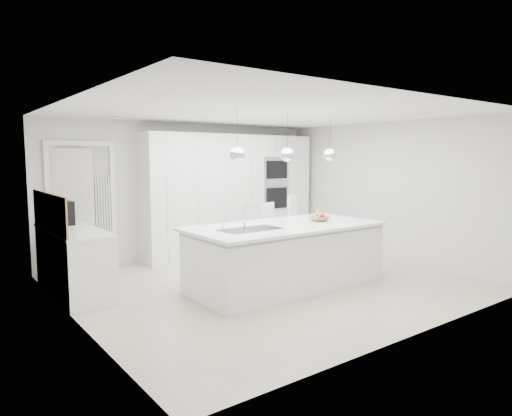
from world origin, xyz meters
TOP-DOWN VIEW (x-y plane):
  - floor at (0.00, 0.00)m, footprint 5.50×5.50m
  - wall_back at (0.00, 2.50)m, footprint 5.50×0.00m
  - wall_left at (-2.75, 0.00)m, footprint 0.00×5.00m
  - ceiling at (0.00, 0.00)m, footprint 5.50×5.50m
  - tall_cabinets at (0.80, 2.20)m, footprint 3.60×0.60m
  - oven_stack at (1.70, 1.89)m, footprint 0.62×0.04m
  - doorway_frame at (-1.95, 2.47)m, footprint 1.11×0.08m
  - hallway_door at (-2.20, 2.42)m, footprint 0.76×0.38m
  - radiator at (-1.63, 2.46)m, footprint 0.32×0.04m
  - left_base_cabinets at (-2.45, 1.20)m, footprint 0.60×1.80m
  - left_worktop at (-2.45, 1.20)m, footprint 0.62×1.82m
  - oak_backsplash at (-2.74, 1.20)m, footprint 0.02×1.80m
  - island_base at (0.10, -0.30)m, footprint 2.80×1.20m
  - island_worktop at (0.10, -0.25)m, footprint 2.84×1.40m
  - island_sink at (-0.55, -0.30)m, footprint 0.84×0.44m
  - island_tap at (-0.50, -0.10)m, footprint 0.02×0.02m
  - pendant_left at (-0.75, -0.30)m, footprint 0.20×0.20m
  - pendant_mid at (0.10, -0.30)m, footprint 0.20×0.20m
  - pendant_right at (0.95, -0.30)m, footprint 0.20×0.20m
  - fruit_bowl at (0.77, -0.27)m, footprint 0.38×0.38m
  - espresso_machine at (-2.43, 1.64)m, footprint 0.21×0.32m
  - bar_stool_left at (0.54, 0.56)m, footprint 0.51×0.60m
  - bar_stool_right at (1.24, 0.71)m, footprint 0.59×0.66m
  - apple_a at (0.82, -0.30)m, footprint 0.07×0.07m
  - apple_b at (0.80, -0.31)m, footprint 0.08×0.08m
  - banana_bunch at (0.78, -0.27)m, footprint 0.25×0.18m

SIDE VIEW (x-z plane):
  - floor at x=0.00m, z-range 0.00..0.00m
  - left_base_cabinets at x=-2.45m, z-range 0.00..0.86m
  - island_base at x=0.10m, z-range 0.00..0.86m
  - bar_stool_left at x=0.54m, z-range 0.00..1.11m
  - bar_stool_right at x=1.24m, z-range 0.00..1.20m
  - island_sink at x=-0.55m, z-range 0.73..0.91m
  - radiator at x=-1.63m, z-range 0.15..1.55m
  - left_worktop at x=-2.45m, z-range 0.86..0.90m
  - island_worktop at x=0.10m, z-range 0.86..0.90m
  - fruit_bowl at x=0.77m, z-range 0.90..0.98m
  - apple_a at x=0.82m, z-range 0.93..1.00m
  - apple_b at x=0.80m, z-range 0.93..1.01m
  - hallway_door at x=-2.20m, z-range 0.00..2.00m
  - banana_bunch at x=0.78m, z-range 0.91..1.13m
  - doorway_frame at x=-1.95m, z-range -0.04..2.09m
  - island_tap at x=-0.50m, z-range 0.90..1.20m
  - espresso_machine at x=-2.43m, z-range 0.90..1.24m
  - tall_cabinets at x=0.80m, z-range 0.00..2.30m
  - oak_backsplash at x=-2.74m, z-range 0.90..1.40m
  - wall_back at x=0.00m, z-range -1.50..4.00m
  - wall_left at x=-2.75m, z-range -1.25..3.75m
  - oven_stack at x=1.70m, z-range 0.83..1.88m
  - pendant_left at x=-0.75m, z-range 1.80..2.00m
  - pendant_mid at x=0.10m, z-range 1.80..2.00m
  - pendant_right at x=0.95m, z-range 1.80..2.00m
  - ceiling at x=0.00m, z-range 2.50..2.50m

